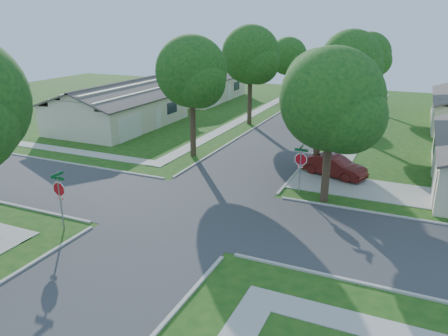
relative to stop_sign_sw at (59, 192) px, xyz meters
The scene contains 19 objects.
ground 6.95m from the stop_sign_sw, 45.00° to the left, with size 100.00×100.00×0.00m, color #184813.
road_ns 6.95m from the stop_sign_sw, 45.00° to the left, with size 7.00×100.00×0.02m, color #333335.
sidewalk_ne 32.61m from the stop_sign_sw, 70.62° to the left, with size 1.20×40.00×0.04m, color #9E9B91.
sidewalk_nw 30.80m from the stop_sign_sw, 92.61° to the left, with size 1.20×40.00×0.04m, color #9E9B91.
driveway 17.38m from the stop_sign_sw, 43.12° to the left, with size 8.80×3.60×0.05m, color #9E9B91.
stop_sign_sw is the anchor object (origin of this frame).
stop_sign_ne 13.29m from the stop_sign_sw, 45.00° to the left, with size 1.05×0.80×2.98m.
tree_e_near 17.04m from the stop_sign_sw, 55.41° to the left, with size 4.97×4.80×8.28m.
tree_e_mid 27.71m from the stop_sign_sw, 69.80° to the left, with size 5.59×5.40×9.21m.
tree_e_far 40.04m from the stop_sign_sw, 76.27° to the left, with size 5.17×5.00×8.72m.
tree_w_near 14.30m from the stop_sign_sw, 89.77° to the left, with size 5.38×5.20×8.97m.
tree_w_mid 26.09m from the stop_sign_sw, 89.87° to the left, with size 5.80×5.60×9.56m.
tree_w_far 38.86m from the stop_sign_sw, 89.93° to the left, with size 4.76×4.60×8.04m.
tree_ne_corner 14.64m from the stop_sign_sw, 38.84° to the left, with size 5.80×5.60×8.66m.
house_nw_near 22.71m from the stop_sign_sw, 119.83° to the left, with size 8.42×13.60×4.23m.
house_nw_far 38.40m from the stop_sign_sw, 107.10° to the left, with size 8.42×13.60×4.23m.
car_driveway 17.20m from the stop_sign_sw, 51.39° to the left, with size 1.49×4.28×1.41m, color #501310.
car_curb_east 27.69m from the stop_sign_sw, 77.69° to the left, with size 1.90×4.72×1.61m, color black.
car_curb_west 42.71m from the stop_sign_sw, 86.96° to the left, with size 2.07×5.10×1.48m, color black.
Camera 1 is at (10.49, -19.28, 9.81)m, focal length 35.00 mm.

